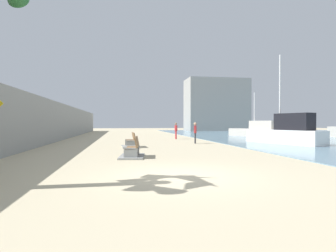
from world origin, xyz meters
The scene contains 10 objects.
ground_plane centered at (0.00, 18.00, 0.00)m, with size 120.00×120.00×0.00m, color #C6B793.
seawall centered at (-7.50, 18.00, 1.72)m, with size 0.80×64.00×3.43m, color gray.
bench_near centered at (-1.21, 4.95, 0.23)m, with size 1.35×2.22×0.98m.
bench_far centered at (-1.09, 10.61, 0.23)m, with size 1.19×2.15×0.98m.
person_walking centered at (4.02, 13.18, 0.96)m, with size 0.23×0.52×1.65m.
person_standing centered at (3.68, 19.32, 0.94)m, with size 0.23×0.52×1.63m.
boat_distant centered at (32.50, 43.21, 0.74)m, with size 4.96×7.60×1.89m.
boat_far_left centered at (10.65, 11.40, 0.89)m, with size 3.29×6.74×6.87m.
boat_outer centered at (13.83, 22.03, 0.71)m, with size 4.08×8.11×5.11m.
harbor_building centered at (17.04, 46.00, 5.11)m, with size 12.00×6.00×10.21m, color #9E9E99.
Camera 1 is at (-1.77, -8.66, 1.63)m, focal length 30.73 mm.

